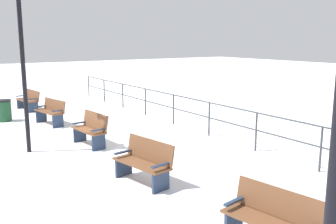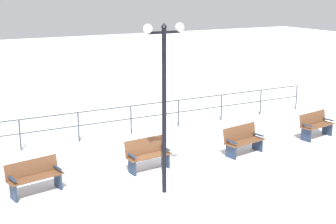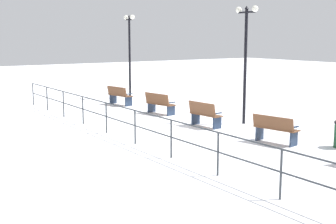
{
  "view_description": "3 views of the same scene",
  "coord_description": "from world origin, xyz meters",
  "px_view_note": "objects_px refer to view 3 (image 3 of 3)",
  "views": [
    {
      "loc": [
        3.79,
        10.05,
        3.01
      ],
      "look_at": [
        -1.67,
        1.77,
        1.1
      ],
      "focal_mm": 40.75,
      "sensor_mm": 36.0,
      "label": 1
    },
    {
      "loc": [
        11.93,
        -5.75,
        5.27
      ],
      "look_at": [
        -1.55,
        1.39,
        1.29
      ],
      "focal_mm": 51.37,
      "sensor_mm": 36.0,
      "label": 2
    },
    {
      "loc": [
        -10.72,
        -13.3,
        3.32
      ],
      "look_at": [
        -2.34,
        -0.76,
        0.85
      ],
      "focal_mm": 49.67,
      "sensor_mm": 36.0,
      "label": 3
    }
  ],
  "objects_px": {
    "bench_fourth": "(160,103)",
    "lamppost_far": "(129,42)",
    "bench_second": "(275,129)",
    "bench_fifth": "(119,95)",
    "lamppost_middle": "(246,46)",
    "bench_third": "(205,114)"
  },
  "relations": [
    {
      "from": "bench_fourth",
      "to": "lamppost_middle",
      "type": "distance_m",
      "value": 4.66
    },
    {
      "from": "bench_fourth",
      "to": "lamppost_middle",
      "type": "xyz_separation_m",
      "value": [
        1.5,
        -3.65,
        2.48
      ]
    },
    {
      "from": "bench_fifth",
      "to": "bench_second",
      "type": "bearing_deg",
      "value": -98.65
    },
    {
      "from": "lamppost_middle",
      "to": "lamppost_far",
      "type": "height_order",
      "value": "lamppost_middle"
    },
    {
      "from": "lamppost_middle",
      "to": "bench_fifth",
      "type": "bearing_deg",
      "value": 103.46
    },
    {
      "from": "bench_fourth",
      "to": "bench_fifth",
      "type": "relative_size",
      "value": 1.0
    },
    {
      "from": "bench_third",
      "to": "lamppost_middle",
      "type": "distance_m",
      "value": 2.99
    },
    {
      "from": "bench_second",
      "to": "bench_fourth",
      "type": "bearing_deg",
      "value": 78.98
    },
    {
      "from": "bench_second",
      "to": "bench_fourth",
      "type": "relative_size",
      "value": 1.0
    },
    {
      "from": "bench_second",
      "to": "bench_fifth",
      "type": "bearing_deg",
      "value": 80.07
    },
    {
      "from": "bench_second",
      "to": "bench_fifth",
      "type": "distance_m",
      "value": 10.04
    },
    {
      "from": "bench_fourth",
      "to": "lamppost_middle",
      "type": "bearing_deg",
      "value": -77.56
    },
    {
      "from": "bench_fourth",
      "to": "bench_second",
      "type": "bearing_deg",
      "value": -99.98
    },
    {
      "from": "bench_second",
      "to": "bench_fourth",
      "type": "height_order",
      "value": "bench_fourth"
    },
    {
      "from": "lamppost_middle",
      "to": "lamppost_far",
      "type": "bearing_deg",
      "value": 90.0
    },
    {
      "from": "bench_fifth",
      "to": "lamppost_middle",
      "type": "distance_m",
      "value": 7.61
    },
    {
      "from": "bench_fourth",
      "to": "lamppost_far",
      "type": "distance_m",
      "value": 6.05
    },
    {
      "from": "bench_second",
      "to": "lamppost_middle",
      "type": "bearing_deg",
      "value": 52.64
    },
    {
      "from": "lamppost_middle",
      "to": "lamppost_far",
      "type": "distance_m",
      "value": 8.93
    },
    {
      "from": "bench_fourth",
      "to": "bench_fifth",
      "type": "height_order",
      "value": "bench_fourth"
    },
    {
      "from": "lamppost_middle",
      "to": "bench_third",
      "type": "bearing_deg",
      "value": 169.31
    },
    {
      "from": "bench_second",
      "to": "lamppost_far",
      "type": "bearing_deg",
      "value": 71.94
    }
  ]
}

